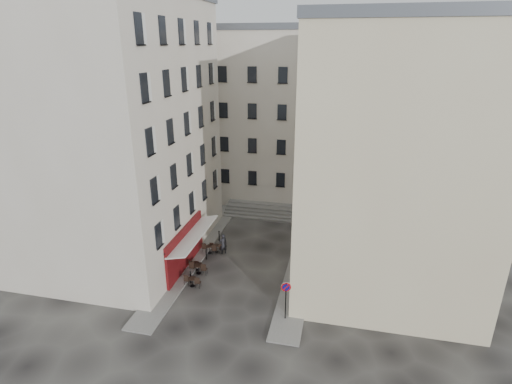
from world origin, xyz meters
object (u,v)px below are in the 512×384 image
(no_parking_sign, at_px, (286,294))
(pedestrian, at_px, (223,244))
(bistro_table_a, at_px, (193,281))
(bistro_table_b, at_px, (199,268))

(no_parking_sign, bearing_deg, pedestrian, 117.14)
(no_parking_sign, xyz_separation_m, bistro_table_a, (-7.23, 2.26, -1.53))
(no_parking_sign, distance_m, pedestrian, 9.96)
(bistro_table_b, bearing_deg, pedestrian, 75.12)
(bistro_table_a, xyz_separation_m, bistro_table_b, (-0.17, 1.73, 0.05))
(no_parking_sign, bearing_deg, bistro_table_a, 148.89)
(bistro_table_a, relative_size, pedestrian, 0.70)
(bistro_table_b, xyz_separation_m, pedestrian, (0.93, 3.49, 0.40))
(no_parking_sign, height_order, bistro_table_a, no_parking_sign)
(bistro_table_b, distance_m, pedestrian, 3.64)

